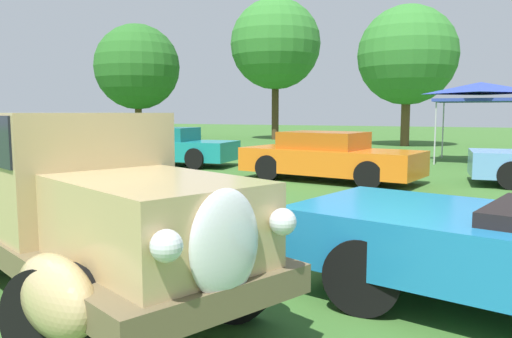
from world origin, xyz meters
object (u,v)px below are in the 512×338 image
object	(u,v)px
show_car_teal	(169,147)
feature_pickup_truck	(74,204)
show_car_yellow	(50,145)
canopy_tent_left_field	(481,91)
show_car_orange	(328,157)
spectator_between_cars	(127,143)

from	to	relation	value
show_car_teal	feature_pickup_truck	bearing A→B (deg)	-58.86
show_car_yellow	canopy_tent_left_field	xyz separation A→B (m)	(13.22, 6.11, 1.82)
show_car_orange	spectator_between_cars	distance (m)	5.15
feature_pickup_truck	show_car_teal	world-z (taller)	feature_pickup_truck
show_car_teal	spectator_between_cars	xyz separation A→B (m)	(0.94, -3.14, 0.31)
feature_pickup_truck	show_car_orange	distance (m)	8.67
show_car_yellow	spectator_between_cars	xyz separation A→B (m)	(5.21, -2.27, 0.31)
canopy_tent_left_field	show_car_teal	bearing A→B (deg)	-149.67
show_car_yellow	show_car_teal	xyz separation A→B (m)	(4.28, 0.88, -0.00)
show_car_orange	spectator_between_cars	world-z (taller)	spectator_between_cars
spectator_between_cars	show_car_yellow	bearing A→B (deg)	156.48
show_car_yellow	feature_pickup_truck	bearing A→B (deg)	-41.52
show_car_teal	show_car_orange	world-z (taller)	same
show_car_yellow	spectator_between_cars	size ratio (longest dim) A/B	2.84
feature_pickup_truck	spectator_between_cars	xyz separation A→B (m)	(-5.12, 6.88, 0.04)
show_car_teal	spectator_between_cars	bearing A→B (deg)	-73.43
show_car_teal	show_car_yellow	bearing A→B (deg)	-168.44
feature_pickup_truck	show_car_teal	size ratio (longest dim) A/B	1.09
spectator_between_cars	canopy_tent_left_field	size ratio (longest dim) A/B	0.61
feature_pickup_truck	spectator_between_cars	world-z (taller)	feature_pickup_truck
show_car_yellow	canopy_tent_left_field	distance (m)	14.68
show_car_teal	canopy_tent_left_field	xyz separation A→B (m)	(8.95, 5.23, 1.82)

